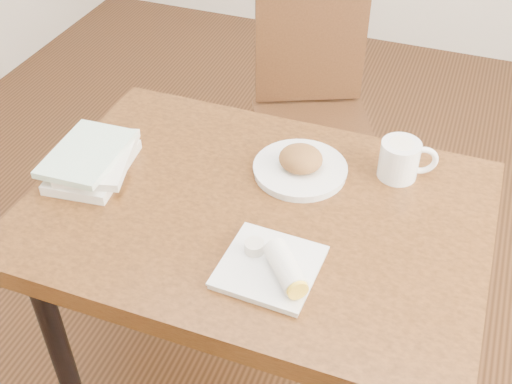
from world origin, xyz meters
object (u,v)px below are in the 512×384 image
(table, at_px, (256,232))
(chair_far, at_px, (312,103))
(coffee_mug, at_px, (401,159))
(book_stack, at_px, (93,160))
(plate_burrito, at_px, (274,267))
(plate_scone, at_px, (300,166))

(table, bearing_deg, chair_far, 96.25)
(coffee_mug, xyz_separation_m, book_stack, (-0.77, -0.26, -0.02))
(table, height_order, plate_burrito, plate_burrito)
(table, height_order, chair_far, chair_far)
(plate_scone, xyz_separation_m, plate_burrito, (0.06, -0.37, -0.00))
(plate_scone, relative_size, coffee_mug, 1.66)
(coffee_mug, bearing_deg, table, -140.79)
(table, bearing_deg, coffee_mug, 39.21)
(table, xyz_separation_m, book_stack, (-0.46, -0.01, 0.12))
(chair_far, xyz_separation_m, plate_burrito, (0.21, -1.02, 0.22))
(plate_scone, relative_size, plate_burrito, 1.13)
(plate_burrito, bearing_deg, coffee_mug, 66.71)
(book_stack, bearing_deg, table, 1.36)
(coffee_mug, xyz_separation_m, plate_burrito, (-0.19, -0.45, -0.03))
(table, xyz_separation_m, coffee_mug, (0.31, 0.25, 0.14))
(table, bearing_deg, plate_burrito, -59.18)
(chair_far, bearing_deg, plate_burrito, -78.54)
(chair_far, distance_m, coffee_mug, 0.74)
(chair_far, height_order, book_stack, chair_far)
(table, relative_size, plate_burrito, 5.15)
(plate_scone, bearing_deg, table, -109.89)
(table, distance_m, plate_scone, 0.21)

